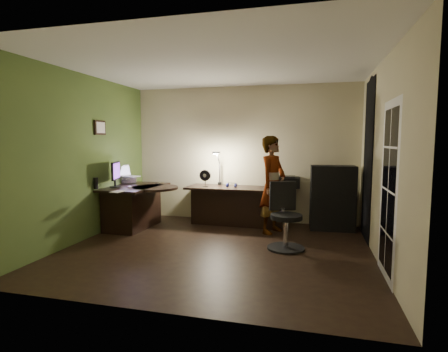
% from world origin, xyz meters
% --- Properties ---
extents(floor, '(4.50, 4.00, 0.01)m').
position_xyz_m(floor, '(0.00, 0.00, -0.01)').
color(floor, black).
rests_on(floor, ground).
extents(ceiling, '(4.50, 4.00, 0.01)m').
position_xyz_m(ceiling, '(0.00, 0.00, 2.71)').
color(ceiling, silver).
rests_on(ceiling, floor).
extents(wall_back, '(4.50, 0.01, 2.70)m').
position_xyz_m(wall_back, '(0.00, 2.00, 1.35)').
color(wall_back, '#C0B68C').
rests_on(wall_back, floor).
extents(wall_front, '(4.50, 0.01, 2.70)m').
position_xyz_m(wall_front, '(0.00, -2.00, 1.35)').
color(wall_front, '#C0B68C').
rests_on(wall_front, floor).
extents(wall_left, '(0.01, 4.00, 2.70)m').
position_xyz_m(wall_left, '(-2.25, 0.00, 1.35)').
color(wall_left, '#C0B68C').
rests_on(wall_left, floor).
extents(wall_right, '(0.01, 4.00, 2.70)m').
position_xyz_m(wall_right, '(2.25, 0.00, 1.35)').
color(wall_right, '#C0B68C').
rests_on(wall_right, floor).
extents(green_wall_overlay, '(0.00, 4.00, 2.70)m').
position_xyz_m(green_wall_overlay, '(-2.24, 0.00, 1.35)').
color(green_wall_overlay, '#49622A').
rests_on(green_wall_overlay, floor).
extents(arched_doorway, '(0.01, 0.90, 2.60)m').
position_xyz_m(arched_doorway, '(2.24, 1.15, 1.30)').
color(arched_doorway, black).
rests_on(arched_doorway, floor).
extents(french_door, '(0.02, 0.92, 2.10)m').
position_xyz_m(french_door, '(2.24, -0.55, 1.05)').
color(french_door, white).
rests_on(french_door, floor).
extents(framed_picture, '(0.04, 0.30, 0.25)m').
position_xyz_m(framed_picture, '(-2.22, 0.45, 1.85)').
color(framed_picture, black).
rests_on(framed_picture, wall_left).
extents(desk_left, '(0.88, 1.39, 0.79)m').
position_xyz_m(desk_left, '(-1.83, 0.89, 0.39)').
color(desk_left, black).
rests_on(desk_left, floor).
extents(desk_right, '(1.99, 0.74, 0.74)m').
position_xyz_m(desk_right, '(-0.01, 1.56, 0.37)').
color(desk_right, black).
rests_on(desk_right, floor).
extents(cabinet, '(0.81, 0.44, 1.18)m').
position_xyz_m(cabinet, '(1.74, 1.64, 0.59)').
color(cabinet, black).
rests_on(cabinet, floor).
extents(laptop_stand, '(0.33, 0.31, 0.11)m').
position_xyz_m(laptop_stand, '(-2.11, 1.21, 0.86)').
color(laptop_stand, silver).
rests_on(laptop_stand, desk_left).
extents(laptop, '(0.40, 0.38, 0.22)m').
position_xyz_m(laptop, '(-2.07, 1.21, 1.03)').
color(laptop, silver).
rests_on(laptop, laptop_stand).
extents(monitor, '(0.25, 0.50, 0.33)m').
position_xyz_m(monitor, '(-2.03, 0.57, 0.97)').
color(monitor, black).
rests_on(monitor, desk_left).
extents(mouse, '(0.08, 0.11, 0.04)m').
position_xyz_m(mouse, '(-1.72, 0.52, 0.82)').
color(mouse, silver).
rests_on(mouse, desk_left).
extents(phone, '(0.08, 0.13, 0.01)m').
position_xyz_m(phone, '(-1.50, 1.21, 0.81)').
color(phone, black).
rests_on(phone, desk_left).
extents(pen, '(0.07, 0.13, 0.01)m').
position_xyz_m(pen, '(-1.63, 1.04, 0.81)').
color(pen, black).
rests_on(pen, desk_left).
extents(speaker, '(0.08, 0.08, 0.20)m').
position_xyz_m(speaker, '(-2.19, 0.24, 0.90)').
color(speaker, black).
rests_on(speaker, desk_left).
extents(notepad, '(0.18, 0.23, 0.01)m').
position_xyz_m(notepad, '(-1.67, 0.04, 0.81)').
color(notepad, silver).
rests_on(notepad, desk_left).
extents(desk_fan, '(0.22, 0.12, 0.33)m').
position_xyz_m(desk_fan, '(-0.64, 1.50, 0.90)').
color(desk_fan, black).
rests_on(desk_fan, desk_right).
extents(headphones, '(0.22, 0.13, 0.10)m').
position_xyz_m(headphones, '(-0.13, 1.56, 0.78)').
color(headphones, navy).
rests_on(headphones, desk_right).
extents(printer, '(0.52, 0.42, 0.22)m').
position_xyz_m(printer, '(0.89, 1.80, 0.84)').
color(printer, black).
rests_on(printer, desk_right).
extents(desk_lamp, '(0.24, 0.36, 0.73)m').
position_xyz_m(desk_lamp, '(-0.44, 1.83, 1.10)').
color(desk_lamp, black).
rests_on(desk_lamp, desk_right).
extents(office_chair, '(0.71, 0.71, 1.00)m').
position_xyz_m(office_chair, '(1.01, 0.27, 0.50)').
color(office_chair, black).
rests_on(office_chair, floor).
extents(person, '(0.61, 0.72, 1.71)m').
position_xyz_m(person, '(0.70, 1.18, 0.85)').
color(person, '#D8A88C').
rests_on(person, floor).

